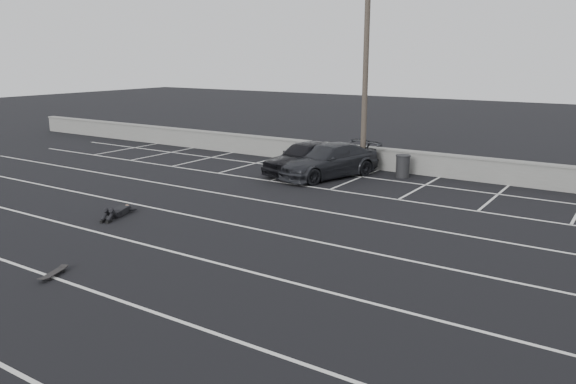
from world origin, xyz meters
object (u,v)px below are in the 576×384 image
Objects in this scene: car_left at (306,157)px; trash_bin at (403,166)px; utility_pole at (366,67)px; skateboard at (53,273)px; car_right at (328,161)px; person at (121,208)px.

car_left is 4.44m from trash_bin.
trash_bin is at bearing -7.73° from utility_pole.
skateboard is at bearing -100.10° from trash_bin.
skateboard is (-2.82, -15.85, -0.44)m from trash_bin.
utility_pole is at bearing 55.49° from car_left.
car_left is at bearing -133.82° from utility_pole.
trash_bin is (2.14, -0.29, -4.33)m from utility_pole.
skateboard is (-0.69, -16.14, -4.77)m from utility_pole.
person is at bearing -88.60° from car_right.
utility_pole is at bearing 89.86° from car_right.
car_right is 9.81m from person.
car_right is 2.17× the size of person.
utility_pole is 4.04× the size of person.
skateboard is (0.04, -14.07, -0.67)m from car_right.
utility_pole reaches higher than car_left.
trash_bin is 1.23× the size of skateboard.
utility_pole is at bearing 172.27° from trash_bin.
trash_bin is 16.11m from skateboard.
car_right is (1.21, -0.05, -0.03)m from car_left.
car_right is at bearing -109.44° from utility_pole.
utility_pole is 11.49× the size of skateboard.
trash_bin is (4.08, 1.74, -0.26)m from car_left.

